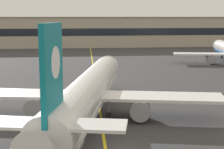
% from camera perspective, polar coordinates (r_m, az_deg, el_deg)
% --- Properties ---
extents(taxiway_centreline, '(8.37, 179.83, 0.01)m').
position_cam_1_polar(taxiway_centreline, '(61.12, -2.59, -2.01)').
color(taxiway_centreline, yellow).
rests_on(taxiway_centreline, ground).
extents(airliner_foreground, '(32.28, 41.12, 11.65)m').
position_cam_1_polar(airliner_foreground, '(41.71, -3.87, -2.68)').
color(airliner_foreground, white).
rests_on(airliner_foreground, ground).
extents(safety_cone_by_nose_gear, '(0.44, 0.44, 0.55)m').
position_cam_1_polar(safety_cone_by_nose_gear, '(57.15, -3.42, -2.56)').
color(safety_cone_by_nose_gear, orange).
rests_on(safety_cone_by_nose_gear, ground).
extents(terminal_building, '(166.44, 12.40, 12.08)m').
position_cam_1_polar(terminal_building, '(142.81, -2.04, 6.96)').
color(terminal_building, '#B2A893').
rests_on(terminal_building, ground).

